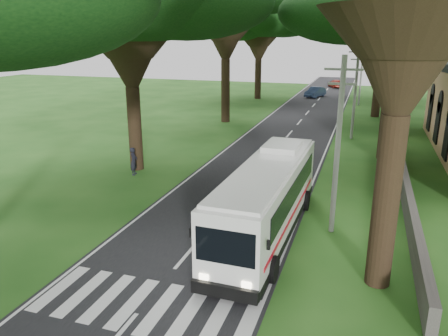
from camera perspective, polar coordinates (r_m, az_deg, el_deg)
ground at (r=17.21m, az=-7.18°, el=-13.84°), size 140.00×140.00×0.00m
road at (r=39.80m, az=8.28°, el=4.10°), size 8.00×120.00×0.04m
crosswalk at (r=15.72m, az=-10.42°, el=-17.29°), size 8.00×3.00×0.01m
property_wall at (r=38.23m, az=21.45°, el=3.47°), size 0.35×50.00×1.20m
pole_near at (r=19.83m, az=14.65°, el=3.03°), size 1.60×0.24×8.00m
pole_mid at (r=39.55m, az=16.78°, el=9.62°), size 1.60×0.24×8.00m
pole_far at (r=59.45m, az=17.50°, el=11.82°), size 1.60×0.24×8.00m
tree_l_far at (r=63.12m, az=4.63°, el=18.91°), size 13.40×13.40×13.91m
tree_r_far at (r=69.41m, az=21.00°, el=19.31°), size 14.97×14.97×16.14m
coach_bus at (r=19.66m, az=5.70°, el=-3.85°), size 2.89×11.46×3.36m
distant_car_b at (r=66.12m, az=11.84°, el=9.69°), size 2.85×4.65×1.45m
distant_car_c at (r=79.23m, az=14.37°, el=10.63°), size 3.22×4.83×1.30m
pedestrian at (r=28.98m, az=-11.71°, el=0.89°), size 0.57×0.74×1.82m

